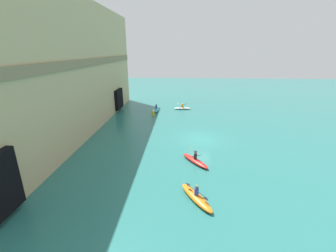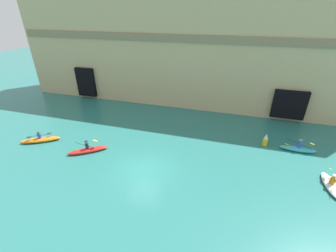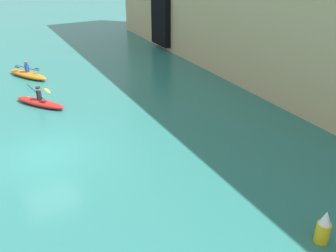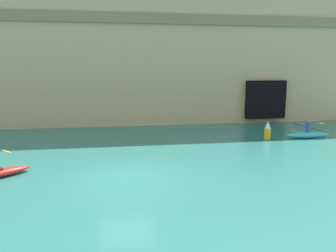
% 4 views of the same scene
% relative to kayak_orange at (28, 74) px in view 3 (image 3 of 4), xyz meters
% --- Properties ---
extents(ground_plane, '(120.00, 120.00, 0.00)m').
position_rel_kayak_orange_xyz_m(ground_plane, '(11.23, -1.09, -0.24)').
color(ground_plane, '#28706B').
extents(kayak_orange, '(3.49, 2.47, 1.15)m').
position_rel_kayak_orange_xyz_m(kayak_orange, '(0.00, 0.00, 0.00)').
color(kayak_orange, orange).
rests_on(kayak_orange, ground).
extents(kayak_red, '(3.24, 2.61, 1.22)m').
position_rel_kayak_orange_xyz_m(kayak_red, '(5.45, -0.23, -0.01)').
color(kayak_red, red).
rests_on(kayak_red, ground).
extents(marker_buoy, '(0.45, 0.45, 1.21)m').
position_rel_kayak_orange_xyz_m(marker_buoy, '(20.85, 5.56, 0.32)').
color(marker_buoy, yellow).
rests_on(marker_buoy, ground).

